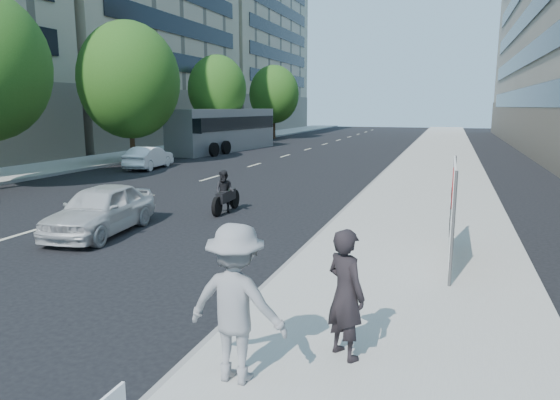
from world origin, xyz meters
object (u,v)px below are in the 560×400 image
at_px(motorcycle, 225,194).
at_px(bus, 225,130).
at_px(white_sedan_near, 101,209).
at_px(pedestrian_woman, 346,294).
at_px(white_sedan_mid, 149,158).
at_px(jogger, 236,303).
at_px(protest_banner, 452,207).

relative_size(motorcycle, bus, 0.17).
bearing_deg(white_sedan_near, pedestrian_woman, -39.24).
distance_m(white_sedan_near, white_sedan_mid, 14.96).
bearing_deg(bus, jogger, -57.30).
height_order(protest_banner, bus, bus).
xyz_separation_m(jogger, protest_banner, (2.48, 5.78, 0.26)).
xyz_separation_m(white_sedan_mid, bus, (-0.81, 11.95, 1.00)).
distance_m(pedestrian_woman, motorcycle, 10.41).
relative_size(jogger, white_sedan_mid, 0.52).
xyz_separation_m(motorcycle, bus, (-10.00, 21.48, 1.00)).
relative_size(white_sedan_near, white_sedan_mid, 1.05).
xyz_separation_m(pedestrian_woman, white_sedan_near, (-7.89, 4.99, -0.36)).
xyz_separation_m(jogger, pedestrian_woman, (1.15, 0.99, -0.10)).
height_order(jogger, motorcycle, jogger).
distance_m(protest_banner, white_sedan_mid, 21.11).
bearing_deg(protest_banner, jogger, -113.22).
bearing_deg(bus, protest_banner, -48.44).
bearing_deg(pedestrian_woman, protest_banner, -68.25).
distance_m(jogger, white_sedan_mid, 23.64).
bearing_deg(protest_banner, white_sedan_near, 178.75).
bearing_deg(jogger, white_sedan_mid, -51.77).
distance_m(jogger, motorcycle, 10.70).
xyz_separation_m(protest_banner, bus, (-17.12, 25.33, 0.23)).
xyz_separation_m(protest_banner, white_sedan_mid, (-16.31, 13.38, -0.77)).
xyz_separation_m(pedestrian_woman, protest_banner, (1.33, 4.79, 0.36)).
relative_size(protest_banner, white_sedan_near, 0.76).
height_order(white_sedan_mid, bus, bus).
bearing_deg(motorcycle, pedestrian_woman, -59.12).
bearing_deg(jogger, bus, -62.40).
relative_size(jogger, white_sedan_near, 0.49).
height_order(protest_banner, white_sedan_near, protest_banner).
height_order(white_sedan_mid, motorcycle, motorcycle).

